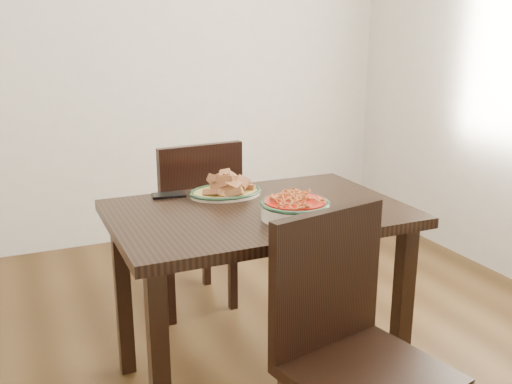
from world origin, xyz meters
name	(u,v)px	position (x,y,z in m)	size (l,w,h in m)	color
floor	(249,362)	(0.00, 0.00, 0.00)	(3.50, 3.50, 0.00)	#392612
wall_back	(143,47)	(0.00, 1.75, 1.30)	(3.50, 0.10, 2.60)	silver
dining_table	(258,236)	(-0.02, -0.14, 0.64)	(1.11, 0.74, 0.75)	black
chair_far	(194,218)	(-0.06, 0.58, 0.50)	(0.45, 0.45, 0.89)	black
chair_near	(349,343)	(0.01, -0.75, 0.50)	(0.50, 0.50, 0.89)	black
fish_plate	(226,185)	(-0.07, 0.08, 0.79)	(0.30, 0.23, 0.11)	beige
noodle_bowl	(295,206)	(0.05, -0.30, 0.79)	(0.26, 0.26, 0.08)	#F2E5CC
smartphone	(169,195)	(-0.29, 0.16, 0.76)	(0.13, 0.07, 0.01)	black
napkin	(237,186)	(0.02, 0.18, 0.76)	(0.12, 0.10, 0.01)	maroon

